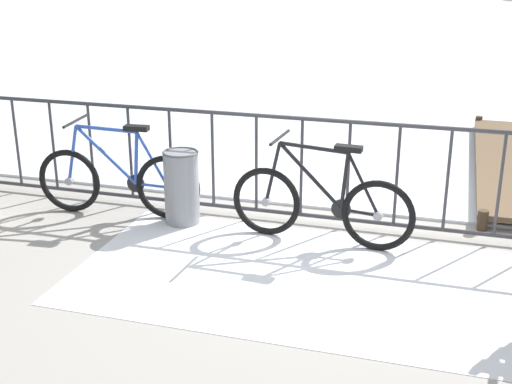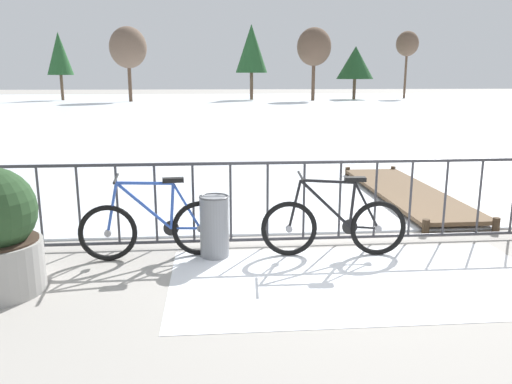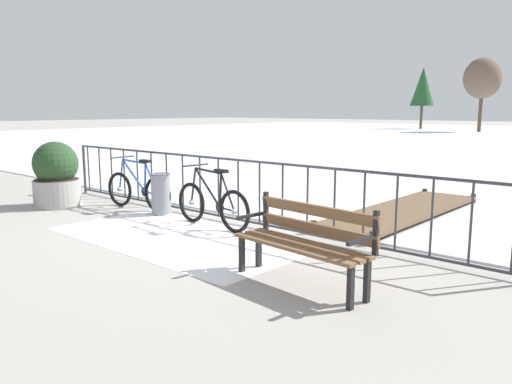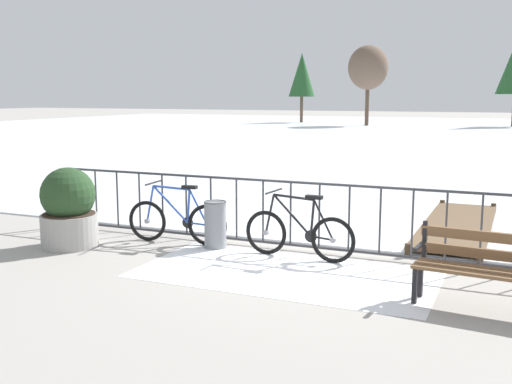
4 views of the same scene
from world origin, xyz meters
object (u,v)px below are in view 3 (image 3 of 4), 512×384
at_px(bicycle_second, 138,190).
at_px(planter_with_shrub, 56,175).
at_px(park_bench, 306,237).
at_px(trash_bin, 161,194).
at_px(bicycle_near_railing, 212,204).

bearing_deg(bicycle_second, planter_with_shrub, -149.42).
distance_m(bicycle_second, park_bench, 4.88).
bearing_deg(trash_bin, park_bench, -16.92).
bearing_deg(planter_with_shrub, bicycle_second, 30.58).
height_order(bicycle_near_railing, park_bench, bicycle_near_railing).
relative_size(bicycle_near_railing, trash_bin, 2.34).
distance_m(park_bench, planter_with_shrub, 6.17).
distance_m(park_bench, trash_bin, 4.22).
height_order(park_bench, planter_with_shrub, planter_with_shrub).
xyz_separation_m(bicycle_near_railing, trash_bin, (-1.40, 0.09, 0.00)).
xyz_separation_m(park_bench, planter_with_shrub, (-6.16, 0.38, 0.09)).
distance_m(bicycle_second, planter_with_shrub, 1.68).
bearing_deg(planter_with_shrub, trash_bin, 21.67).
bearing_deg(bicycle_near_railing, planter_with_shrub, -167.87).
xyz_separation_m(bicycle_near_railing, bicycle_second, (-2.09, 0.09, 0.00)).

